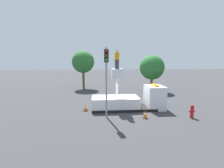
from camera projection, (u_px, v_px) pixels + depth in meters
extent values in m
plane|color=#38383A|center=(124.00, 109.00, 16.75)|extent=(120.00, 120.00, 0.00)
cube|color=black|center=(124.00, 108.00, 16.74)|extent=(6.00, 2.33, 0.24)
cube|color=white|center=(115.00, 103.00, 16.60)|extent=(4.38, 2.27, 1.20)
cube|color=white|center=(154.00, 97.00, 16.84)|extent=(1.63, 2.27, 2.21)
cube|color=black|center=(163.00, 93.00, 16.84)|extent=(0.03, 1.93, 0.88)
cube|color=orange|center=(155.00, 85.00, 16.67)|extent=(0.36, 1.36, 0.14)
cylinder|color=silver|center=(117.00, 87.00, 16.39)|extent=(0.22, 0.22, 1.86)
cube|color=silver|center=(117.00, 74.00, 16.20)|extent=(0.97, 0.97, 0.90)
cube|color=#38383D|center=(117.00, 64.00, 16.07)|extent=(0.34, 0.26, 0.84)
cube|color=#F29E0C|center=(117.00, 56.00, 15.96)|extent=(0.40, 0.26, 0.66)
sphere|color=beige|center=(117.00, 51.00, 15.90)|extent=(0.23, 0.23, 0.23)
cylinder|color=white|center=(117.00, 50.00, 15.89)|extent=(0.26, 0.26, 0.09)
cylinder|color=gray|center=(106.00, 83.00, 14.01)|extent=(0.14, 0.14, 5.66)
cube|color=black|center=(106.00, 56.00, 13.48)|extent=(0.34, 0.28, 1.00)
sphere|color=#490707|center=(106.00, 52.00, 13.25)|extent=(0.22, 0.22, 0.22)
sphere|color=#503C07|center=(106.00, 56.00, 13.30)|extent=(0.22, 0.22, 0.22)
sphere|color=green|center=(106.00, 60.00, 13.34)|extent=(0.22, 0.22, 0.22)
cylinder|color=red|center=(192.00, 112.00, 14.18)|extent=(0.28, 0.28, 0.93)
sphere|color=red|center=(192.00, 106.00, 14.10)|extent=(0.24, 0.24, 0.24)
cylinder|color=red|center=(190.00, 111.00, 14.15)|extent=(0.12, 0.11, 0.11)
cylinder|color=red|center=(194.00, 111.00, 14.18)|extent=(0.12, 0.11, 0.11)
cube|color=black|center=(85.00, 110.00, 16.24)|extent=(0.49, 0.49, 0.03)
cone|color=orange|center=(85.00, 107.00, 16.20)|extent=(0.41, 0.41, 0.60)
cylinder|color=white|center=(85.00, 107.00, 16.19)|extent=(0.21, 0.21, 0.08)
cube|color=black|center=(145.00, 118.00, 14.19)|extent=(0.41, 0.41, 0.03)
cone|color=orange|center=(145.00, 114.00, 14.14)|extent=(0.35, 0.35, 0.65)
cylinder|color=white|center=(145.00, 114.00, 14.14)|extent=(0.18, 0.18, 0.09)
cylinder|color=brown|center=(151.00, 84.00, 25.79)|extent=(0.36, 0.36, 2.25)
sphere|color=#286B2D|center=(152.00, 67.00, 25.44)|extent=(3.58, 3.58, 3.58)
cylinder|color=brown|center=(84.00, 79.00, 27.93)|extent=(0.36, 0.36, 3.04)
sphere|color=#286B2D|center=(83.00, 62.00, 27.53)|extent=(3.51, 3.51, 3.51)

